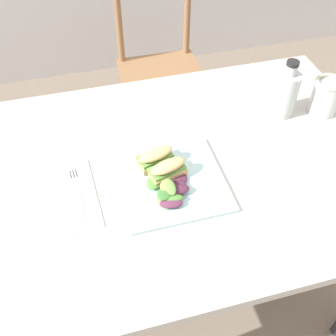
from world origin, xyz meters
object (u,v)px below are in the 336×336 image
(mason_jar_iced_tea, at_px, (325,98))
(sandwich_half_back, at_px, (156,158))
(bottle_cold_brew, at_px, (285,96))
(sandwich_half_front, at_px, (168,170))
(plate_lunch, at_px, (172,182))
(dining_table, at_px, (178,192))
(fork_on_napkin, at_px, (77,189))
(chair_wooden_far, at_px, (160,71))

(mason_jar_iced_tea, bearing_deg, sandwich_half_back, -169.68)
(bottle_cold_brew, bearing_deg, sandwich_half_front, -156.74)
(plate_lunch, bearing_deg, bottle_cold_brew, 25.51)
(plate_lunch, distance_m, sandwich_half_back, 0.08)
(dining_table, bearing_deg, fork_on_napkin, -175.32)
(plate_lunch, relative_size, mason_jar_iced_tea, 2.40)
(fork_on_napkin, bearing_deg, bottle_cold_brew, 13.48)
(sandwich_half_back, bearing_deg, fork_on_napkin, -172.44)
(plate_lunch, xyz_separation_m, sandwich_half_front, (-0.01, 0.02, 0.03))
(chair_wooden_far, bearing_deg, mason_jar_iced_tea, -66.63)
(sandwich_half_back, bearing_deg, mason_jar_iced_tea, 10.32)
(dining_table, relative_size, fork_on_napkin, 6.89)
(chair_wooden_far, bearing_deg, sandwich_half_front, -102.87)
(dining_table, distance_m, bottle_cold_brew, 0.46)
(chair_wooden_far, height_order, mason_jar_iced_tea, chair_wooden_far)
(fork_on_napkin, bearing_deg, dining_table, 4.68)
(plate_lunch, bearing_deg, chair_wooden_far, 77.73)
(chair_wooden_far, xyz_separation_m, sandwich_half_front, (-0.22, -0.96, 0.33))
(sandwich_half_back, relative_size, fork_on_napkin, 0.61)
(sandwich_half_back, height_order, bottle_cold_brew, bottle_cold_brew)
(dining_table, height_order, bottle_cold_brew, bottle_cold_brew)
(dining_table, height_order, plate_lunch, plate_lunch)
(chair_wooden_far, xyz_separation_m, bottle_cold_brew, (0.21, -0.78, 0.36))
(dining_table, xyz_separation_m, chair_wooden_far, (0.18, 0.92, -0.17))
(dining_table, relative_size, chair_wooden_far, 1.47)
(chair_wooden_far, distance_m, fork_on_napkin, 1.09)
(dining_table, height_order, fork_on_napkin, fork_on_napkin)
(sandwich_half_front, relative_size, fork_on_napkin, 0.61)
(dining_table, distance_m, mason_jar_iced_tea, 0.56)
(dining_table, relative_size, sandwich_half_back, 11.39)
(plate_lunch, bearing_deg, sandwich_half_back, 111.37)
(dining_table, bearing_deg, mason_jar_iced_tea, 12.23)
(bottle_cold_brew, distance_m, mason_jar_iced_tea, 0.14)
(fork_on_napkin, bearing_deg, mason_jar_iced_tea, 9.55)
(fork_on_napkin, xyz_separation_m, mason_jar_iced_tea, (0.82, 0.14, 0.05))
(sandwich_half_front, distance_m, bottle_cold_brew, 0.47)
(bottle_cold_brew, height_order, mason_jar_iced_tea, bottle_cold_brew)
(dining_table, xyz_separation_m, plate_lunch, (-0.04, -0.06, 0.13))
(plate_lunch, height_order, sandwich_half_back, sandwich_half_back)
(chair_wooden_far, relative_size, mason_jar_iced_tea, 7.29)
(sandwich_half_front, distance_m, fork_on_napkin, 0.25)
(chair_wooden_far, bearing_deg, plate_lunch, -102.27)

